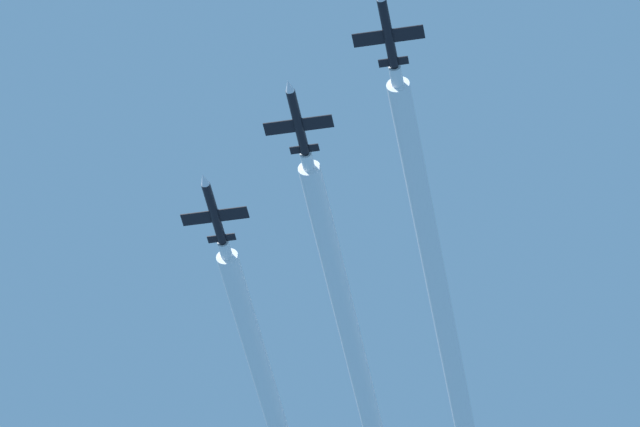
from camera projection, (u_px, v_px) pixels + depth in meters
jet_lead at (387, 30)px, 206.54m from camera, size 7.48×10.89×2.62m
jet_second_echelon at (297, 119)px, 213.35m from camera, size 7.48×10.89×2.62m
jet_third_echelon at (213, 211)px, 220.09m from camera, size 7.48×10.89×2.62m
smoke_trail_lead at (435, 276)px, 232.34m from camera, size 2.53×64.73×2.53m
smoke_trail_second_echelon at (347, 323)px, 235.96m from camera, size 2.53×55.47×2.53m
smoke_trail_third_echelon at (272, 409)px, 243.80m from camera, size 2.53×58.68×2.53m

